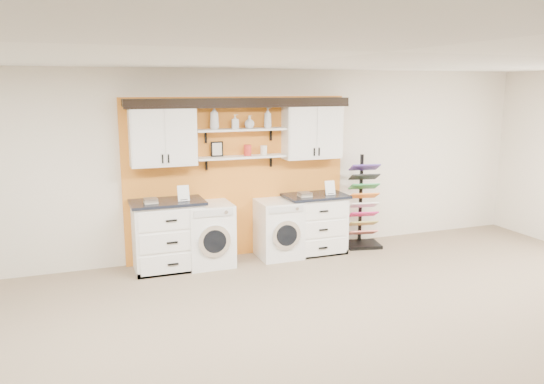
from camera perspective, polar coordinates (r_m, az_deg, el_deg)
name	(u,v)px	position (r m, az deg, el deg)	size (l,w,h in m)	color
ceiling	(386,52)	(4.25, 12.18, 14.52)	(10.00, 10.00, 0.00)	white
wall_back	(237,164)	(8.00, -3.74, 3.03)	(10.00, 10.00, 0.00)	silver
accent_panel	(238,177)	(8.00, -3.65, 1.58)	(3.40, 0.07, 2.40)	orange
upper_cabinet_left	(163,136)	(7.50, -11.68, 5.97)	(0.90, 0.35, 0.84)	white
upper_cabinet_right	(312,131)	(8.15, 4.32, 6.57)	(0.90, 0.35, 0.84)	white
shelf_lower	(241,157)	(7.79, -3.33, 3.78)	(1.32, 0.28, 0.03)	white
shelf_upper	(241,130)	(7.75, -3.37, 6.72)	(1.32, 0.28, 0.03)	white
crown_molding	(240,102)	(7.74, -3.43, 9.66)	(3.30, 0.41, 0.13)	black
picture_frame	(217,149)	(7.73, -5.94, 4.62)	(0.18, 0.02, 0.22)	black
canister_red	(248,150)	(7.81, -2.64, 4.51)	(0.11, 0.11, 0.16)	red
canister_cream	(264,150)	(7.89, -0.90, 4.52)	(0.10, 0.10, 0.14)	silver
base_cabinet_left	(168,235)	(7.60, -11.09, -4.58)	(1.01, 0.66, 0.99)	white
base_cabinet_right	(315,223)	(8.25, 4.62, -3.39)	(0.94, 0.66, 0.92)	white
washer	(209,234)	(7.71, -6.81, -4.52)	(0.65, 0.71, 0.91)	white
dryer	(278,229)	(8.02, 0.69, -3.96)	(0.62, 0.71, 0.87)	white
sample_rack	(363,217)	(8.66, 9.74, -2.62)	(0.62, 0.55, 1.48)	black
soap_bottle_a	(214,117)	(7.63, -6.22, 7.98)	(0.13, 0.13, 0.34)	silver
soap_bottle_b	(235,122)	(7.72, -4.00, 7.57)	(0.09, 0.09, 0.21)	silver
soap_bottle_c	(249,122)	(7.78, -2.45, 7.54)	(0.14, 0.14, 0.18)	silver
soap_bottle_d	(268,118)	(7.87, -0.46, 8.00)	(0.11, 0.12, 0.30)	silver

